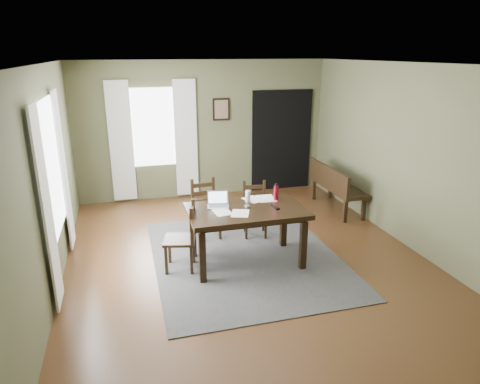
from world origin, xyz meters
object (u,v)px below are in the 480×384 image
object	(u,v)px
dining_table	(247,216)
chair_end	(183,238)
chair_back_right	(255,210)
laptop	(218,202)
water_bottle	(276,193)
chair_back_left	(206,209)
bench	(335,184)

from	to	relation	value
dining_table	chair_end	xyz separation A→B (m)	(-0.87, 0.05, -0.25)
chair_back_right	laptop	distance (m)	1.11
dining_table	chair_back_right	bearing A→B (deg)	66.09
laptop	chair_back_right	bearing A→B (deg)	52.86
chair_back_right	water_bottle	world-z (taller)	water_bottle
chair_back_left	laptop	xyz separation A→B (m)	(0.02, -0.83, 0.40)
chair_end	water_bottle	xyz separation A→B (m)	(1.38, 0.19, 0.46)
water_bottle	bench	bearing A→B (deg)	39.58
dining_table	chair_back_right	xyz separation A→B (m)	(0.41, 0.91, -0.28)
bench	water_bottle	world-z (taller)	water_bottle
chair_end	bench	bearing A→B (deg)	131.32
chair_end	chair_back_left	bearing A→B (deg)	167.48
dining_table	chair_end	distance (m)	0.91
chair_back_left	dining_table	bearing A→B (deg)	-76.07
chair_end	laptop	xyz separation A→B (m)	(0.52, 0.17, 0.40)
chair_back_left	laptop	distance (m)	0.92
dining_table	water_bottle	distance (m)	0.60
chair_back_right	laptop	world-z (taller)	laptop
chair_end	chair_back_right	xyz separation A→B (m)	(1.28, 0.86, -0.04)
water_bottle	laptop	bearing A→B (deg)	-178.78
dining_table	laptop	xyz separation A→B (m)	(-0.35, 0.22, 0.15)
water_bottle	chair_end	bearing A→B (deg)	-172.07
chair_end	chair_back_left	distance (m)	1.12
dining_table	chair_back_left	size ratio (longest dim) A/B	1.72
chair_end	water_bottle	distance (m)	1.46
chair_back_right	dining_table	bearing A→B (deg)	-102.84
dining_table	chair_back_left	distance (m)	1.14
water_bottle	dining_table	bearing A→B (deg)	-154.76
bench	dining_table	bearing A→B (deg)	126.64
chair_back_left	chair_back_right	world-z (taller)	chair_back_left
laptop	dining_table	bearing A→B (deg)	-21.88
dining_table	water_bottle	bearing A→B (deg)	25.42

